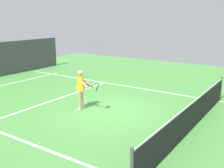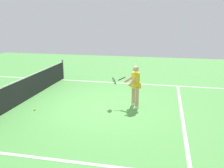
% 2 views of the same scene
% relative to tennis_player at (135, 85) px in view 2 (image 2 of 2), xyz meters
% --- Properties ---
extents(ground_plane, '(25.10, 25.10, 0.00)m').
position_rel_tennis_player_xyz_m(ground_plane, '(-0.39, 1.23, -0.85)').
color(ground_plane, '#4C9342').
extents(service_line_marking, '(7.32, 0.10, 0.01)m').
position_rel_tennis_player_xyz_m(service_line_marking, '(-0.39, -1.73, -0.84)').
color(service_line_marking, white).
rests_on(service_line_marking, ground).
extents(sideline_left_marking, '(0.10, 17.31, 0.01)m').
position_rel_tennis_player_xyz_m(sideline_left_marking, '(-4.05, 1.23, -0.84)').
color(sideline_left_marking, white).
rests_on(sideline_left_marking, ground).
extents(sideline_right_marking, '(0.10, 17.31, 0.01)m').
position_rel_tennis_player_xyz_m(sideline_right_marking, '(3.27, 1.23, -0.84)').
color(sideline_right_marking, white).
rests_on(sideline_right_marking, ground).
extents(court_net, '(8.00, 0.08, 1.03)m').
position_rel_tennis_player_xyz_m(court_net, '(-0.39, 4.35, -0.37)').
color(court_net, '#4C4C51').
rests_on(court_net, ground).
extents(tennis_player, '(0.68, 1.14, 1.55)m').
position_rel_tennis_player_xyz_m(tennis_player, '(0.00, 0.00, 0.00)').
color(tennis_player, tan).
rests_on(tennis_player, ground).
extents(tennis_ball_near, '(0.07, 0.07, 0.07)m').
position_rel_tennis_player_xyz_m(tennis_ball_near, '(-1.20, 3.45, -0.81)').
color(tennis_ball_near, '#D1E533').
rests_on(tennis_ball_near, ground).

